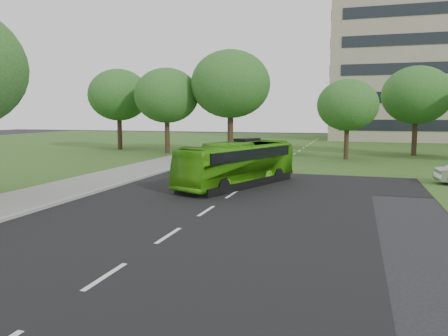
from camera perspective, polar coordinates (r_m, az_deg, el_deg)
name	(u,v)px	position (r m, az deg, el deg)	size (l,w,h in m)	color
ground	(190,222)	(17.25, -4.53, -7.07)	(160.00, 160.00, 0.00)	black
street_surfaces	(279,161)	(39.08, 7.20, 0.94)	(120.00, 120.00, 0.15)	black
tree_park_a	(167,96)	(46.51, -7.50, 9.35)	(6.71, 6.71, 8.91)	black
tree_park_b	(230,84)	(45.04, 0.85, 10.88)	(8.08, 8.08, 10.60)	black
tree_park_c	(348,105)	(41.63, 15.84, 7.91)	(5.51, 5.51, 7.32)	black
tree_park_d	(417,95)	(47.36, 23.87, 8.69)	(6.69, 6.69, 8.84)	black
tree_park_f	(119,95)	(52.41, -13.60, 9.25)	(6.95, 6.95, 9.28)	black
bus	(238,164)	(25.53, 1.84, 0.53)	(2.16, 9.23, 2.57)	#43A011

